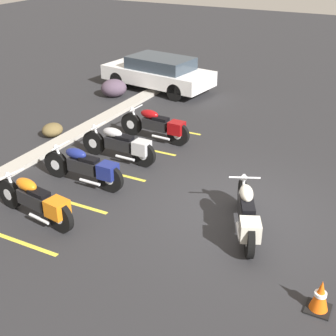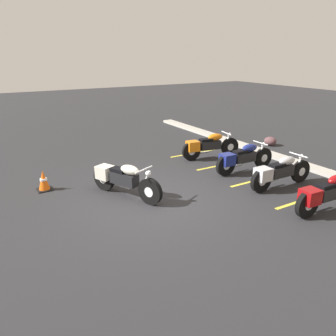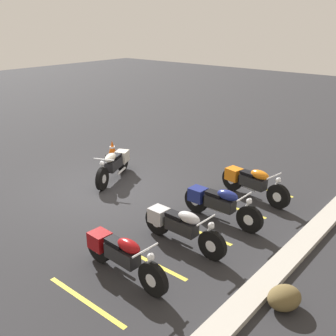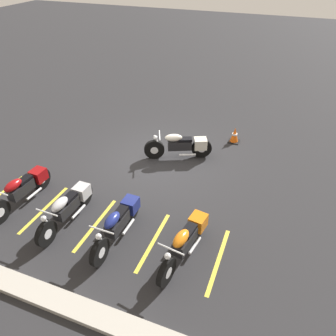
{
  "view_description": "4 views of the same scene",
  "coord_description": "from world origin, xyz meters",
  "views": [
    {
      "loc": [
        -8.51,
        -2.7,
        5.48
      ],
      "look_at": [
        -0.54,
        1.43,
        0.98
      ],
      "focal_mm": 50.0,
      "sensor_mm": 36.0,
      "label": 1
    },
    {
      "loc": [
        6.94,
        -3.59,
        3.66
      ],
      "look_at": [
        -0.46,
        0.82,
        0.66
      ],
      "focal_mm": 35.0,
      "sensor_mm": 36.0,
      "label": 2
    },
    {
      "loc": [
        7.18,
        8.49,
        4.87
      ],
      "look_at": [
        -0.91,
        1.67,
        0.83
      ],
      "focal_mm": 42.0,
      "sensor_mm": 36.0,
      "label": 3
    },
    {
      "loc": [
        -3.83,
        8.8,
        6.25
      ],
      "look_at": [
        -1.12,
        1.8,
        1.07
      ],
      "focal_mm": 35.0,
      "sensor_mm": 36.0,
      "label": 4
    }
  ],
  "objects": [
    {
      "name": "stall_line_2",
      "position": [
        0.3,
        3.55,
        0.0
      ],
      "size": [
        0.1,
        2.1,
        0.0
      ],
      "primitive_type": "cube",
      "color": "gold",
      "rests_on": "ground"
    },
    {
      "name": "concrete_curb",
      "position": [
        0.0,
        5.85,
        0.06
      ],
      "size": [
        18.0,
        0.5,
        0.12
      ],
      "primitive_type": "cube",
      "color": "#A8A399",
      "rests_on": "ground"
    },
    {
      "name": "motorcycle_cream_featured",
      "position": [
        -0.75,
        -0.44,
        0.49
      ],
      "size": [
        2.2,
        1.15,
        0.92
      ],
      "rotation": [
        0.0,
        0.0,
        0.42
      ],
      "color": "black",
      "rests_on": "ground"
    },
    {
      "name": "stall_line_0",
      "position": [
        -3.08,
        3.55,
        0.0
      ],
      "size": [
        0.1,
        2.1,
        0.0
      ],
      "primitive_type": "cube",
      "color": "gold",
      "rests_on": "ground"
    },
    {
      "name": "parked_bike_2",
      "position": [
        1.02,
        3.63,
        0.48
      ],
      "size": [
        0.64,
        2.28,
        0.9
      ],
      "rotation": [
        0.0,
        0.0,
        1.55
      ],
      "color": "black",
      "rests_on": "ground"
    },
    {
      "name": "stall_line_1",
      "position": [
        -1.39,
        3.55,
        0.0
      ],
      "size": [
        0.1,
        2.1,
        0.0
      ],
      "primitive_type": "cube",
      "color": "gold",
      "rests_on": "ground"
    },
    {
      "name": "parked_bike_1",
      "position": [
        -0.51,
        3.66,
        0.48
      ],
      "size": [
        0.65,
        2.3,
        0.91
      ],
      "rotation": [
        0.0,
        0.0,
        1.55
      ],
      "color": "black",
      "rests_on": "ground"
    },
    {
      "name": "landscape_rock_0",
      "position": [
        -2.37,
        6.98,
        0.19
      ],
      "size": [
        0.64,
        0.6,
        0.38
      ],
      "primitive_type": "ellipsoid",
      "rotation": [
        0.0,
        0.0,
        0.32
      ],
      "color": "brown",
      "rests_on": "ground"
    },
    {
      "name": "parked_bike_0",
      "position": [
        -2.28,
        3.63,
        0.48
      ],
      "size": [
        0.75,
        2.3,
        0.91
      ],
      "rotation": [
        0.0,
        0.0,
        1.42
      ],
      "color": "black",
      "rests_on": "ground"
    },
    {
      "name": "parked_bike_3",
      "position": [
        2.68,
        3.45,
        0.48
      ],
      "size": [
        0.65,
        2.3,
        0.91
      ],
      "rotation": [
        0.0,
        0.0,
        1.52
      ],
      "color": "black",
      "rests_on": "ground"
    },
    {
      "name": "ground",
      "position": [
        0.0,
        0.0,
        0.0
      ],
      "size": [
        60.0,
        60.0,
        0.0
      ],
      "primitive_type": "plane",
      "color": "#262628"
    },
    {
      "name": "stall_line_3",
      "position": [
        1.98,
        3.55,
        0.0
      ],
      "size": [
        0.1,
        2.1,
        0.0
      ],
      "primitive_type": "cube",
      "color": "gold",
      "rests_on": "ground"
    },
    {
      "name": "traffic_cone",
      "position": [
        -2.25,
        -2.21,
        0.27
      ],
      "size": [
        0.4,
        0.4,
        0.58
      ],
      "color": "black",
      "rests_on": "ground"
    }
  ]
}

